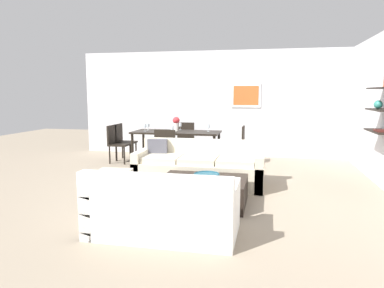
# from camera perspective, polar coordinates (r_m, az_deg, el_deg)

# --- Properties ---
(ground_plane) EXTENTS (18.00, 18.00, 0.00)m
(ground_plane) POSITION_cam_1_polar(r_m,az_deg,el_deg) (6.15, 1.43, -7.24)
(ground_plane) COLOR gray
(back_wall_unit) EXTENTS (8.40, 0.09, 2.70)m
(back_wall_unit) POSITION_cam_1_polar(r_m,az_deg,el_deg) (9.40, 7.30, 6.32)
(back_wall_unit) COLOR silver
(back_wall_unit) RESTS_ON ground
(sofa_beige) EXTENTS (2.24, 0.90, 0.78)m
(sofa_beige) POSITION_cam_1_polar(r_m,az_deg,el_deg) (6.42, 1.14, -3.91)
(sofa_beige) COLOR beige
(sofa_beige) RESTS_ON ground
(loveseat_white) EXTENTS (1.68, 0.90, 0.78)m
(loveseat_white) POSITION_cam_1_polar(r_m,az_deg,el_deg) (4.24, -4.66, -10.23)
(loveseat_white) COLOR white
(loveseat_white) RESTS_ON ground
(coffee_table) EXTENTS (1.25, 0.96, 0.38)m
(coffee_table) POSITION_cam_1_polar(r_m,az_deg,el_deg) (5.36, 1.73, -7.46)
(coffee_table) COLOR black
(coffee_table) RESTS_ON ground
(decorative_bowl) EXTENTS (0.38, 0.38, 0.08)m
(decorative_bowl) POSITION_cam_1_polar(r_m,az_deg,el_deg) (5.31, 2.33, -5.02)
(decorative_bowl) COLOR navy
(decorative_bowl) RESTS_ON coffee_table
(candle_jar) EXTENTS (0.09, 0.09, 0.07)m
(candle_jar) POSITION_cam_1_polar(r_m,az_deg,el_deg) (5.16, 3.49, -5.49)
(candle_jar) COLOR silver
(candle_jar) RESTS_ON coffee_table
(dining_table) EXTENTS (1.99, 0.86, 0.75)m
(dining_table) POSITION_cam_1_polar(r_m,az_deg,el_deg) (8.33, -2.48, 1.54)
(dining_table) COLOR black
(dining_table) RESTS_ON ground
(dining_chair_head) EXTENTS (0.44, 0.44, 0.88)m
(dining_chair_head) POSITION_cam_1_polar(r_m,az_deg,el_deg) (9.16, -1.15, 1.02)
(dining_chair_head) COLOR black
(dining_chair_head) RESTS_ON ground
(dining_chair_foot) EXTENTS (0.44, 0.44, 0.88)m
(dining_chair_foot) POSITION_cam_1_polar(r_m,az_deg,el_deg) (7.55, -4.06, -0.49)
(dining_chair_foot) COLOR black
(dining_chair_foot) RESTS_ON ground
(dining_chair_left_near) EXTENTS (0.44, 0.44, 0.88)m
(dining_chair_left_near) POSITION_cam_1_polar(r_m,az_deg,el_deg) (8.63, -11.85, 0.42)
(dining_chair_left_near) COLOR black
(dining_chair_left_near) RESTS_ON ground
(dining_chair_left_far) EXTENTS (0.44, 0.44, 0.88)m
(dining_chair_left_far) POSITION_cam_1_polar(r_m,az_deg,el_deg) (8.98, -10.85, 0.74)
(dining_chair_left_far) COLOR black
(dining_chair_left_far) RESTS_ON ground
(dining_chair_right_far) EXTENTS (0.44, 0.44, 0.88)m
(dining_chair_right_far) POSITION_cam_1_polar(r_m,az_deg,el_deg) (8.31, 7.28, 0.24)
(dining_chair_right_far) COLOR black
(dining_chair_right_far) RESTS_ON ground
(wine_glass_right_far) EXTENTS (0.08, 0.08, 0.17)m
(wine_glass_right_far) POSITION_cam_1_polar(r_m,az_deg,el_deg) (8.26, 2.57, 2.79)
(wine_glass_right_far) COLOR silver
(wine_glass_right_far) RESTS_ON dining_table
(wine_glass_left_near) EXTENTS (0.07, 0.07, 0.17)m
(wine_glass_left_near) POSITION_cam_1_polar(r_m,az_deg,el_deg) (8.42, -7.44, 2.82)
(wine_glass_left_near) COLOR silver
(wine_glass_left_near) RESTS_ON dining_table
(wine_glass_foot) EXTENTS (0.07, 0.07, 0.15)m
(wine_glass_foot) POSITION_cam_1_polar(r_m,az_deg,el_deg) (7.96, -3.15, 2.47)
(wine_glass_foot) COLOR silver
(wine_glass_foot) RESTS_ON dining_table
(wine_glass_head) EXTENTS (0.06, 0.06, 0.17)m
(wine_glass_head) POSITION_cam_1_polar(r_m,az_deg,el_deg) (8.67, -1.87, 3.02)
(wine_glass_head) COLOR silver
(wine_glass_head) RESTS_ON dining_table
(wine_glass_left_far) EXTENTS (0.08, 0.08, 0.16)m
(wine_glass_left_far) POSITION_cam_1_polar(r_m,az_deg,el_deg) (8.62, -6.97, 2.91)
(wine_glass_left_far) COLOR silver
(wine_glass_left_far) RESTS_ON dining_table
(centerpiece_vase) EXTENTS (0.16, 0.16, 0.33)m
(centerpiece_vase) POSITION_cam_1_polar(r_m,az_deg,el_deg) (8.35, -2.51, 3.42)
(centerpiece_vase) COLOR silver
(centerpiece_vase) RESTS_ON dining_table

